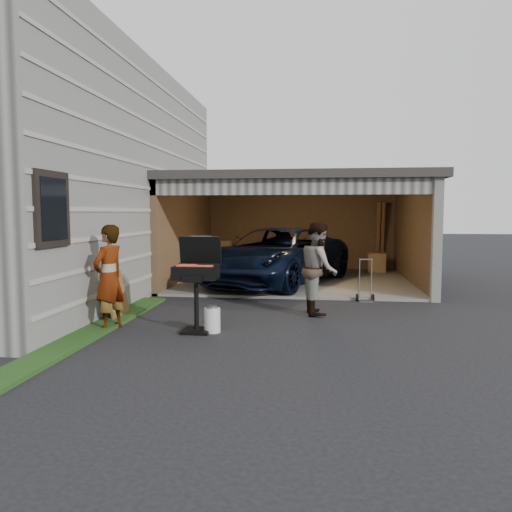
# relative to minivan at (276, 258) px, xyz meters

# --- Properties ---
(ground) EXTENTS (80.00, 80.00, 0.00)m
(ground) POSITION_rel_minivan_xyz_m (-0.25, -5.56, -0.74)
(ground) COLOR black
(ground) RESTS_ON ground
(house) EXTENTS (7.00, 11.00, 5.50)m
(house) POSITION_rel_minivan_xyz_m (-6.25, -1.56, 2.01)
(house) COLOR #474744
(house) RESTS_ON ground
(groundcover_strip) EXTENTS (0.50, 8.00, 0.06)m
(groundcover_strip) POSITION_rel_minivan_xyz_m (-2.50, -6.56, -0.71)
(groundcover_strip) COLOR #193814
(groundcover_strip) RESTS_ON ground
(garage) EXTENTS (6.80, 6.30, 2.90)m
(garage) POSITION_rel_minivan_xyz_m (0.51, 1.23, 1.13)
(garage) COLOR #605E59
(garage) RESTS_ON ground
(minivan) EXTENTS (4.26, 5.87, 1.48)m
(minivan) POSITION_rel_minivan_xyz_m (0.00, 0.00, 0.00)
(minivan) COLOR black
(minivan) RESTS_ON ground
(woman) EXTENTS (0.60, 0.74, 1.75)m
(woman) POSITION_rel_minivan_xyz_m (-2.35, -5.31, 0.13)
(woman) COLOR #ACC9D9
(woman) RESTS_ON ground
(man) EXTENTS (0.78, 0.94, 1.77)m
(man) POSITION_rel_minivan_xyz_m (1.12, -3.60, 0.14)
(man) COLOR #412C19
(man) RESTS_ON ground
(bbq_grill) EXTENTS (0.70, 0.61, 1.56)m
(bbq_grill) POSITION_rel_minivan_xyz_m (-0.85, -5.32, 0.18)
(bbq_grill) COLOR black
(bbq_grill) RESTS_ON ground
(propane_tank) EXTENTS (0.31, 0.31, 0.40)m
(propane_tank) POSITION_rel_minivan_xyz_m (-0.60, -5.32, -0.54)
(propane_tank) COLOR silver
(propane_tank) RESTS_ON ground
(plywood_panel) EXTENTS (0.21, 0.77, 0.85)m
(plywood_panel) POSITION_rel_minivan_xyz_m (-2.59, -4.44, -0.32)
(plywood_panel) COLOR brown
(plywood_panel) RESTS_ON ground
(hand_truck) EXTENTS (0.40, 0.31, 0.94)m
(hand_truck) POSITION_rel_minivan_xyz_m (2.15, -2.11, -0.56)
(hand_truck) COLOR slate
(hand_truck) RESTS_ON ground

